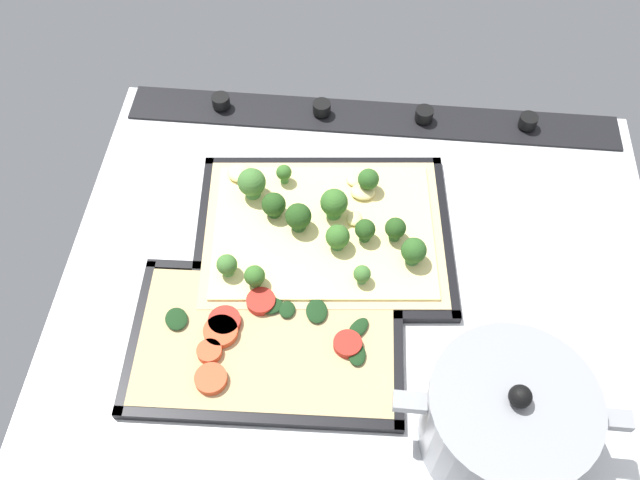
{
  "coord_description": "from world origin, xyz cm",
  "views": [
    {
      "loc": [
        1.12,
        48.06,
        78.49
      ],
      "look_at": [
        5.61,
        -1.26,
        6.83
      ],
      "focal_mm": 38.92,
      "sensor_mm": 36.0,
      "label": 1
    }
  ],
  "objects_px": {
    "cooking_pot": "(505,421)",
    "broccoli_pizza": "(321,227)",
    "baking_tray_front": "(324,235)",
    "veggie_pizza_back": "(264,339)",
    "baking_tray_back": "(267,342)"
  },
  "relations": [
    {
      "from": "broccoli_pizza",
      "to": "baking_tray_back",
      "type": "relative_size",
      "value": 1.0
    },
    {
      "from": "baking_tray_back",
      "to": "cooking_pot",
      "type": "height_order",
      "value": "cooking_pot"
    },
    {
      "from": "baking_tray_front",
      "to": "cooking_pot",
      "type": "bearing_deg",
      "value": 129.85
    },
    {
      "from": "baking_tray_front",
      "to": "broccoli_pizza",
      "type": "relative_size",
      "value": 1.08
    },
    {
      "from": "baking_tray_front",
      "to": "broccoli_pizza",
      "type": "distance_m",
      "value": 0.02
    },
    {
      "from": "veggie_pizza_back",
      "to": "cooking_pot",
      "type": "height_order",
      "value": "cooking_pot"
    },
    {
      "from": "baking_tray_front",
      "to": "baking_tray_back",
      "type": "height_order",
      "value": "same"
    },
    {
      "from": "veggie_pizza_back",
      "to": "cooking_pot",
      "type": "xyz_separation_m",
      "value": [
        -0.28,
        0.1,
        0.05
      ]
    },
    {
      "from": "baking_tray_front",
      "to": "broccoli_pizza",
      "type": "xyz_separation_m",
      "value": [
        0.0,
        -0.0,
        0.02
      ]
    },
    {
      "from": "cooking_pot",
      "to": "broccoli_pizza",
      "type": "bearing_deg",
      "value": -50.02
    },
    {
      "from": "baking_tray_back",
      "to": "cooking_pot",
      "type": "bearing_deg",
      "value": 160.98
    },
    {
      "from": "broccoli_pizza",
      "to": "cooking_pot",
      "type": "distance_m",
      "value": 0.35
    },
    {
      "from": "baking_tray_front",
      "to": "veggie_pizza_back",
      "type": "bearing_deg",
      "value": 70.63
    },
    {
      "from": "veggie_pizza_back",
      "to": "cooking_pot",
      "type": "bearing_deg",
      "value": 160.98
    },
    {
      "from": "veggie_pizza_back",
      "to": "baking_tray_front",
      "type": "bearing_deg",
      "value": -109.37
    }
  ]
}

